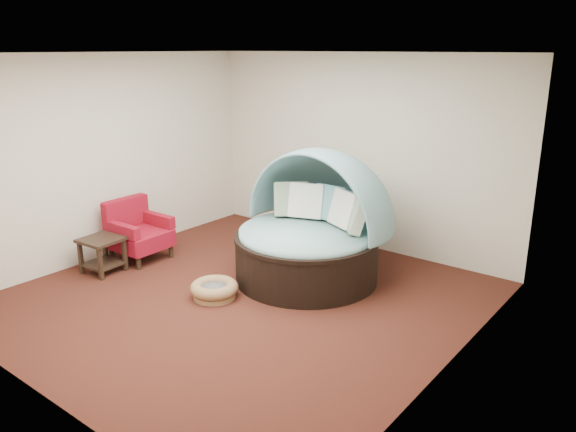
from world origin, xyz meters
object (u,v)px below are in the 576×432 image
Objects in this scene: canopy_daybed at (312,220)px; side_table at (102,250)px; pet_basket at (214,289)px; red_armchair at (138,232)px.

canopy_daybed reaches higher than side_table.
side_table is (-1.72, -0.34, 0.20)m from pet_basket.
side_table is at bearing -142.87° from canopy_daybed.
canopy_daybed is 3.82× the size of side_table.
red_armchair is (-1.78, 0.28, 0.28)m from pet_basket.
pet_basket is (-0.53, -1.23, -0.67)m from canopy_daybed.
red_armchair is at bearing -155.27° from canopy_daybed.
pet_basket is at bearing -111.19° from canopy_daybed.
canopy_daybed is 3.50× the size of pet_basket.
pet_basket is 0.68× the size of red_armchair.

